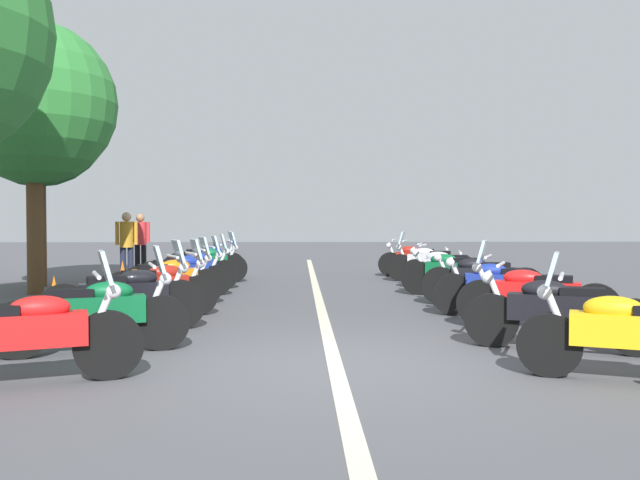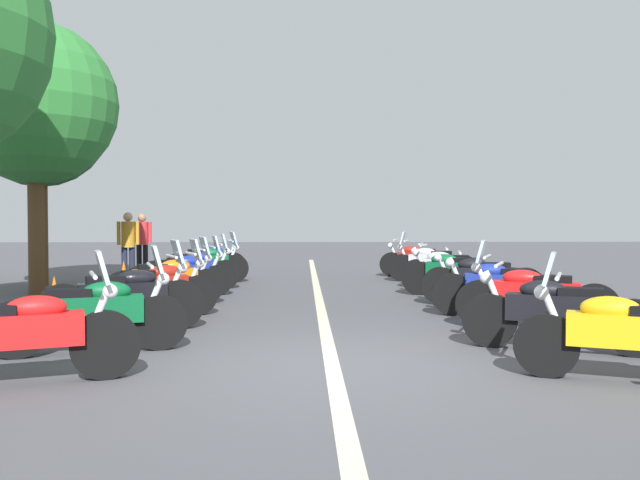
# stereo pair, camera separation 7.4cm
# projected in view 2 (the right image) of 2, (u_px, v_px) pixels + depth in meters

# --- Properties ---
(ground_plane) EXTENTS (80.00, 80.00, 0.00)m
(ground_plane) POSITION_uv_depth(u_px,v_px,m) (332.00, 366.00, 6.75)
(ground_plane) COLOR #4C4C51
(lane_centre_stripe) EXTENTS (25.68, 0.16, 0.01)m
(lane_centre_stripe) POSITION_uv_depth(u_px,v_px,m) (319.00, 300.00, 12.34)
(lane_centre_stripe) COLOR beige
(lane_centre_stripe) RESTS_ON ground_plane
(motorcycle_left_row_0) EXTENTS (0.99, 2.08, 1.21)m
(motorcycle_left_row_0) POSITION_uv_depth(u_px,v_px,m) (19.00, 334.00, 5.90)
(motorcycle_left_row_0) COLOR black
(motorcycle_left_row_0) RESTS_ON ground_plane
(motorcycle_left_row_1) EXTENTS (0.88, 2.08, 1.21)m
(motorcycle_left_row_1) POSITION_uv_depth(u_px,v_px,m) (93.00, 312.00, 7.35)
(motorcycle_left_row_1) COLOR black
(motorcycle_left_row_1) RESTS_ON ground_plane
(motorcycle_left_row_2) EXTENTS (1.04, 2.05, 1.23)m
(motorcycle_left_row_2) POSITION_uv_depth(u_px,v_px,m) (125.00, 297.00, 8.75)
(motorcycle_left_row_2) COLOR black
(motorcycle_left_row_2) RESTS_ON ground_plane
(motorcycle_left_row_3) EXTENTS (0.98, 1.90, 1.20)m
(motorcycle_left_row_3) POSITION_uv_depth(u_px,v_px,m) (155.00, 287.00, 10.12)
(motorcycle_left_row_3) COLOR black
(motorcycle_left_row_3) RESTS_ON ground_plane
(motorcycle_left_row_4) EXTENTS (1.00, 1.96, 1.20)m
(motorcycle_left_row_4) POSITION_uv_depth(u_px,v_px,m) (167.00, 279.00, 11.56)
(motorcycle_left_row_4) COLOR black
(motorcycle_left_row_4) RESTS_ON ground_plane
(motorcycle_left_row_5) EXTENTS (0.87, 2.09, 1.19)m
(motorcycle_left_row_5) POSITION_uv_depth(u_px,v_px,m) (180.00, 273.00, 12.98)
(motorcycle_left_row_5) COLOR black
(motorcycle_left_row_5) RESTS_ON ground_plane
(motorcycle_left_row_6) EXTENTS (0.75, 2.14, 1.21)m
(motorcycle_left_row_6) POSITION_uv_depth(u_px,v_px,m) (191.00, 268.00, 14.33)
(motorcycle_left_row_6) COLOR black
(motorcycle_left_row_6) RESTS_ON ground_plane
(motorcycle_left_row_7) EXTENTS (0.87, 2.03, 1.23)m
(motorcycle_left_row_7) POSITION_uv_depth(u_px,v_px,m) (207.00, 263.00, 15.79)
(motorcycle_left_row_7) COLOR black
(motorcycle_left_row_7) RESTS_ON ground_plane
(motorcycle_left_row_8) EXTENTS (0.77, 2.04, 1.22)m
(motorcycle_left_row_8) POSITION_uv_depth(u_px,v_px,m) (207.00, 260.00, 17.17)
(motorcycle_left_row_8) COLOR black
(motorcycle_left_row_8) RESTS_ON ground_plane
(motorcycle_right_row_0) EXTENTS (1.03, 1.95, 1.19)m
(motorcycle_right_row_0) POSITION_uv_depth(u_px,v_px,m) (627.00, 334.00, 5.99)
(motorcycle_right_row_0) COLOR black
(motorcycle_right_row_0) RESTS_ON ground_plane
(motorcycle_right_row_1) EXTENTS (1.05, 2.05, 1.00)m
(motorcycle_right_row_1) POSITION_uv_depth(u_px,v_px,m) (558.00, 312.00, 7.48)
(motorcycle_right_row_1) COLOR black
(motorcycle_right_row_1) RESTS_ON ground_plane
(motorcycle_right_row_2) EXTENTS (1.02, 2.04, 1.22)m
(motorcycle_right_row_2) POSITION_uv_depth(u_px,v_px,m) (533.00, 295.00, 8.95)
(motorcycle_right_row_2) COLOR black
(motorcycle_right_row_2) RESTS_ON ground_plane
(motorcycle_right_row_3) EXTENTS (0.79, 2.13, 1.01)m
(motorcycle_right_row_3) POSITION_uv_depth(u_px,v_px,m) (500.00, 287.00, 10.23)
(motorcycle_right_row_3) COLOR black
(motorcycle_right_row_3) RESTS_ON ground_plane
(motorcycle_right_row_4) EXTENTS (0.76, 2.13, 1.01)m
(motorcycle_right_row_4) POSITION_uv_depth(u_px,v_px,m) (482.00, 279.00, 11.60)
(motorcycle_right_row_4) COLOR black
(motorcycle_right_row_4) RESTS_ON ground_plane
(motorcycle_right_row_5) EXTENTS (0.97, 1.97, 1.02)m
(motorcycle_right_row_5) POSITION_uv_depth(u_px,v_px,m) (452.00, 272.00, 13.02)
(motorcycle_right_row_5) COLOR black
(motorcycle_right_row_5) RESTS_ON ground_plane
(motorcycle_right_row_6) EXTENTS (0.90, 1.94, 1.00)m
(motorcycle_right_row_6) POSITION_uv_depth(u_px,v_px,m) (446.00, 268.00, 14.51)
(motorcycle_right_row_6) COLOR black
(motorcycle_right_row_6) RESTS_ON ground_plane
(motorcycle_right_row_7) EXTENTS (0.91, 2.10, 1.22)m
(motorcycle_right_row_7) POSITION_uv_depth(u_px,v_px,m) (431.00, 262.00, 16.05)
(motorcycle_right_row_7) COLOR black
(motorcycle_right_row_7) RESTS_ON ground_plane
(motorcycle_right_row_8) EXTENTS (0.87, 1.97, 1.00)m
(motorcycle_right_row_8) POSITION_uv_depth(u_px,v_px,m) (417.00, 260.00, 17.49)
(motorcycle_right_row_8) COLOR black
(motorcycle_right_row_8) RESTS_ON ground_plane
(traffic_cone_0) EXTENTS (0.36, 0.36, 0.61)m
(traffic_cone_0) POSITION_uv_depth(u_px,v_px,m) (54.00, 296.00, 10.53)
(traffic_cone_0) COLOR orange
(traffic_cone_0) RESTS_ON ground_plane
(traffic_cone_1) EXTENTS (0.36, 0.36, 0.61)m
(traffic_cone_1) POSITION_uv_depth(u_px,v_px,m) (124.00, 275.00, 14.53)
(traffic_cone_1) COLOR orange
(traffic_cone_1) RESTS_ON ground_plane
(bystander_0) EXTENTS (0.32, 0.51, 1.70)m
(bystander_0) POSITION_uv_depth(u_px,v_px,m) (128.00, 241.00, 16.13)
(bystander_0) COLOR #1E2338
(bystander_0) RESTS_ON ground_plane
(bystander_1) EXTENTS (0.32, 0.53, 1.68)m
(bystander_1) POSITION_uv_depth(u_px,v_px,m) (142.00, 239.00, 18.05)
(bystander_1) COLOR black
(bystander_1) RESTS_ON ground_plane
(roadside_tree_1) EXTENTS (3.28, 3.28, 5.51)m
(roadside_tree_1) POSITION_uv_depth(u_px,v_px,m) (35.00, 104.00, 13.32)
(roadside_tree_1) COLOR brown
(roadside_tree_1) RESTS_ON ground_plane
(roadside_tree_2) EXTENTS (3.13, 3.13, 5.39)m
(roadside_tree_2) POSITION_uv_depth(u_px,v_px,m) (39.00, 119.00, 14.93)
(roadside_tree_2) COLOR brown
(roadside_tree_2) RESTS_ON ground_plane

